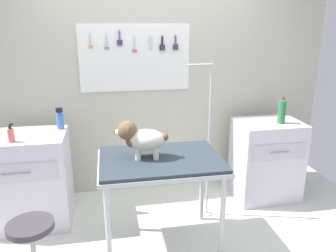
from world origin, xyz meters
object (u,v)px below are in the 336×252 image
at_px(counter_left, 26,180).
at_px(pump_bottle_white, 11,135).
at_px(grooming_arm, 208,149).
at_px(soda_bottle, 282,111).
at_px(stool, 31,236).
at_px(dog, 141,138).
at_px(cabinet_right, 266,160).
at_px(grooming_table, 161,167).

relative_size(counter_left, pump_bottle_white, 5.42).
bearing_deg(pump_bottle_white, grooming_arm, -0.51).
bearing_deg(pump_bottle_white, soda_bottle, 3.80).
distance_m(grooming_arm, stool, 1.71).
bearing_deg(pump_bottle_white, dog, -18.32).
xyz_separation_m(counter_left, soda_bottle, (2.59, -0.00, 0.56)).
distance_m(dog, counter_left, 1.30).
height_order(grooming_arm, dog, grooming_arm).
distance_m(grooming_arm, soda_bottle, 0.92).
height_order(dog, counter_left, dog).
distance_m(cabinet_right, pump_bottle_white, 2.59).
height_order(dog, stool, dog).
height_order(grooming_arm, pump_bottle_white, grooming_arm).
relative_size(grooming_table, pump_bottle_white, 6.20).
bearing_deg(cabinet_right, counter_left, -178.44).
distance_m(dog, cabinet_right, 1.66).
height_order(grooming_arm, counter_left, grooming_arm).
bearing_deg(pump_bottle_white, counter_left, 81.14).
distance_m(grooming_arm, cabinet_right, 0.85).
bearing_deg(stool, counter_left, 103.63).
bearing_deg(grooming_arm, dog, -153.27).
bearing_deg(stool, pump_bottle_white, 108.57).
bearing_deg(pump_bottle_white, grooming_table, -17.55).
bearing_deg(grooming_table, soda_bottle, 22.42).
bearing_deg(grooming_table, grooming_arm, 35.70).
height_order(grooming_arm, cabinet_right, grooming_arm).
xyz_separation_m(dog, pump_bottle_white, (-1.09, 0.36, -0.02)).
height_order(grooming_table, dog, dog).
relative_size(grooming_table, stool, 1.91).
distance_m(stool, soda_bottle, 2.60).
xyz_separation_m(grooming_table, soda_bottle, (1.37, 0.57, 0.27)).
distance_m(grooming_table, soda_bottle, 1.51).
xyz_separation_m(grooming_table, counter_left, (-1.22, 0.57, -0.29)).
bearing_deg(soda_bottle, counter_left, 179.99).
bearing_deg(counter_left, dog, -26.76).
bearing_deg(grooming_table, stool, -160.63).
distance_m(grooming_table, pump_bottle_white, 1.32).
distance_m(cabinet_right, soda_bottle, 0.58).
xyz_separation_m(grooming_arm, counter_left, (-1.74, 0.19, -0.27)).
xyz_separation_m(grooming_arm, soda_bottle, (0.85, 0.19, 0.29)).
relative_size(dog, cabinet_right, 0.50).
xyz_separation_m(cabinet_right, stool, (-2.28, -0.98, 0.00)).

